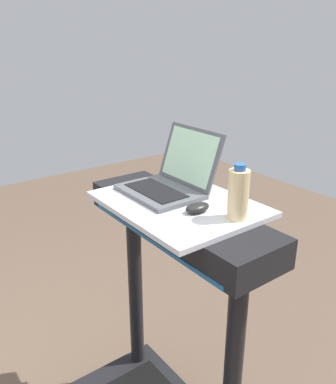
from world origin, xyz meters
name	(u,v)px	position (x,y,z in m)	size (l,w,h in m)	color
desk_board	(178,204)	(0.00, 0.70, 1.17)	(0.62, 0.48, 0.02)	silver
laptop	(170,180)	(-0.11, 0.74, 1.23)	(0.33, 0.32, 0.25)	#515459
computer_mouse	(197,208)	(0.12, 0.69, 1.20)	(0.06, 0.10, 0.03)	black
water_bottle	(238,194)	(0.24, 0.77, 1.27)	(0.07, 0.07, 0.20)	beige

